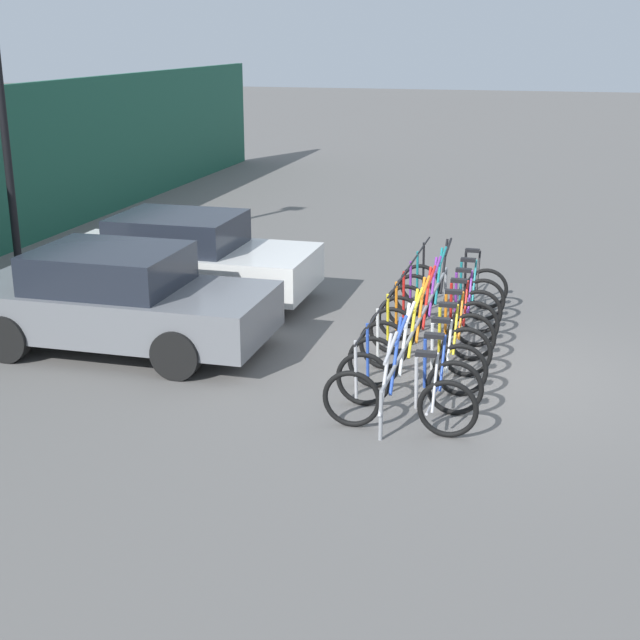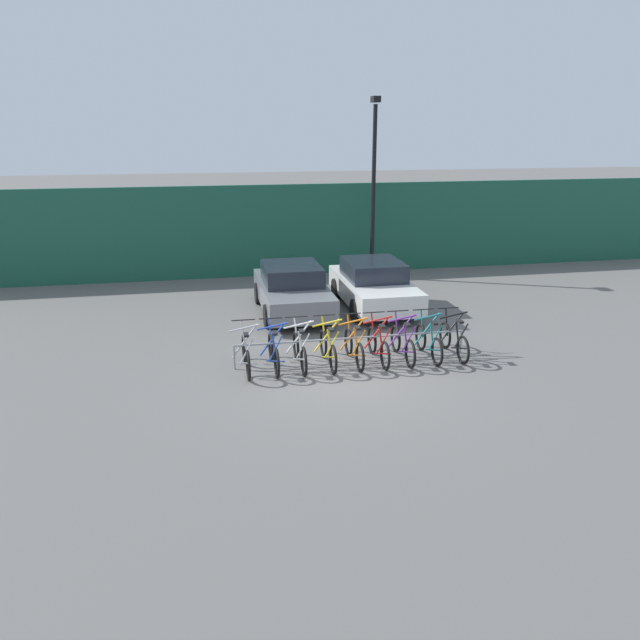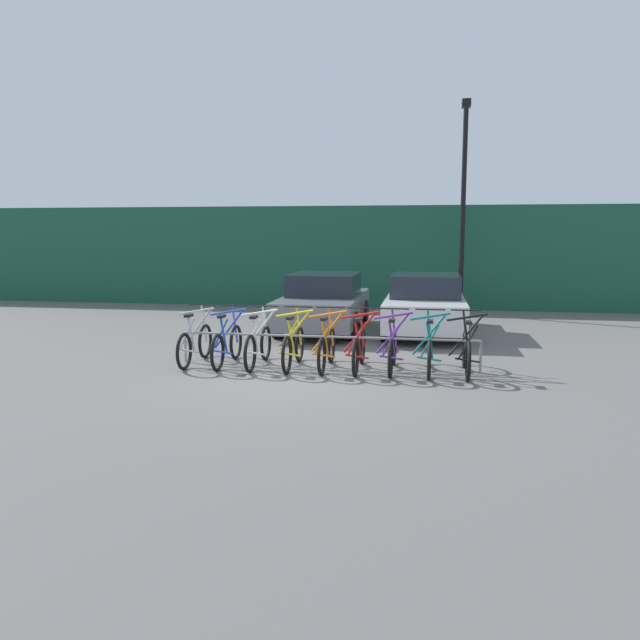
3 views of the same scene
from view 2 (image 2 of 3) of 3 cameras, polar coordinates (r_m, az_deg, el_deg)
The scene contains 15 objects.
ground_plane at distance 13.66m, azimuth 1.96°, elevation -4.86°, with size 120.00×120.00×0.00m, color #605E5B.
hoarding_wall at distance 22.28m, azimuth -3.64°, elevation 8.17°, with size 36.00×0.16×3.20m, color #19513D.
bike_rack at distance 14.18m, azimuth 2.92°, elevation -1.84°, with size 5.38×0.04×0.57m.
bicycle_silver at distance 13.72m, azimuth -6.78°, elevation -3.18°, with size 0.68×1.71×1.05m.
bicycle_blue at distance 13.77m, azimuth -4.26°, elevation -3.02°, with size 0.68×1.71×1.05m.
bicycle_white at distance 13.85m, azimuth -1.86°, elevation -2.86°, with size 0.68×1.71×1.05m.
bicycle_yellow at distance 13.96m, azimuth 0.75°, elevation -2.68°, with size 0.68×1.71×1.05m.
bicycle_orange at distance 14.09m, azimuth 3.13°, elevation -2.51°, with size 0.68×1.71×1.05m.
bicycle_red at distance 14.24m, azimuth 5.36°, elevation -2.35°, with size 0.68×1.71×1.05m.
bicycle_purple at distance 14.41m, azimuth 7.57°, elevation -2.19°, with size 0.68×1.71×1.05m.
bicycle_teal at distance 14.62m, azimuth 9.91°, elevation -2.01°, with size 0.68×1.71×1.05m.
bicycle_black at distance 14.85m, azimuth 12.14°, elevation -1.84°, with size 0.68×1.71×1.05m.
car_grey at distance 17.78m, azimuth -2.55°, elevation 2.80°, with size 1.91×4.15×1.40m.
car_white at distance 18.35m, azimuth 4.93°, elevation 3.22°, with size 1.91×4.15×1.40m.
lamp_post at distance 21.72m, azimuth 4.93°, elevation 12.65°, with size 0.24×0.44×6.07m.
Camera 2 is at (-2.94, -12.29, 5.19)m, focal length 35.00 mm.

